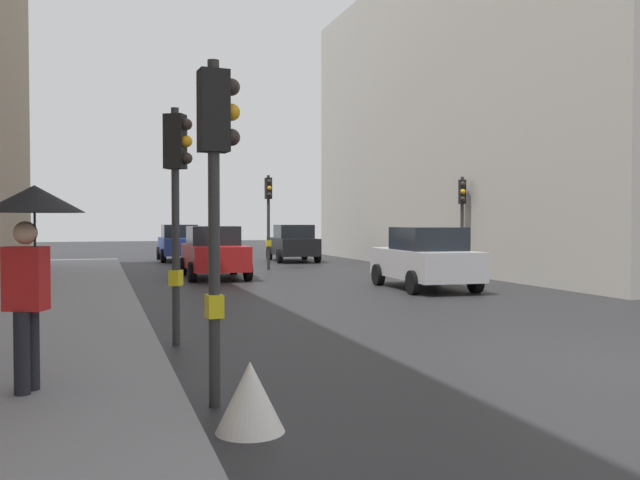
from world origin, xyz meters
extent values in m
plane|color=#28282B|center=(0.00, 0.00, 0.00)|extent=(120.00, 120.00, 0.00)
cube|color=gray|center=(-7.49, 6.00, 0.08)|extent=(3.48, 40.00, 0.16)
cube|color=#B2ADA3|center=(11.75, 17.89, 6.48)|extent=(12.00, 24.09, 12.96)
cylinder|color=#2D2D2D|center=(-0.17, 18.74, 1.88)|extent=(0.12, 0.12, 3.76)
cube|color=black|center=(-0.17, 18.74, 3.24)|extent=(0.24, 0.30, 0.84)
cube|color=yellow|center=(-0.17, 18.74, 1.05)|extent=(0.20, 0.16, 0.24)
sphere|color=#2D231E|center=(-0.16, 18.55, 3.50)|extent=(0.18, 0.18, 0.18)
sphere|color=orange|center=(-0.16, 18.55, 3.24)|extent=(0.18, 0.18, 0.18)
sphere|color=#2D231E|center=(-0.16, 18.55, 2.98)|extent=(0.18, 0.18, 0.18)
cylinder|color=#2D2D2D|center=(-5.45, 3.21, 1.84)|extent=(0.12, 0.12, 3.68)
cube|color=black|center=(-5.45, 3.21, 3.16)|extent=(0.38, 0.36, 0.84)
cube|color=yellow|center=(-5.45, 3.21, 1.05)|extent=(0.24, 0.25, 0.24)
sphere|color=#2D231E|center=(-5.29, 3.11, 3.42)|extent=(0.18, 0.18, 0.18)
sphere|color=orange|center=(-5.29, 3.11, 3.16)|extent=(0.18, 0.18, 0.18)
sphere|color=#2D231E|center=(-5.29, 3.11, 2.90)|extent=(0.18, 0.18, 0.18)
cylinder|color=#2D2D2D|center=(5.45, 13.39, 1.74)|extent=(0.12, 0.12, 3.47)
cube|color=black|center=(5.45, 13.39, 2.95)|extent=(0.34, 0.37, 0.84)
cube|color=yellow|center=(5.45, 13.39, 1.05)|extent=(0.25, 0.22, 0.24)
sphere|color=#2D231E|center=(5.38, 13.21, 3.21)|extent=(0.18, 0.18, 0.18)
sphere|color=orange|center=(5.38, 13.21, 2.95)|extent=(0.18, 0.18, 0.18)
sphere|color=#2D231E|center=(5.38, 13.21, 2.69)|extent=(0.18, 0.18, 0.18)
cylinder|color=#2D2D2D|center=(-5.45, -0.46, 1.79)|extent=(0.12, 0.12, 3.58)
cube|color=black|center=(-5.45, -0.46, 3.06)|extent=(0.32, 0.26, 0.84)
cube|color=yellow|center=(-5.45, -0.46, 1.05)|extent=(0.18, 0.21, 0.24)
sphere|color=#2D231E|center=(-5.27, -0.44, 3.32)|extent=(0.18, 0.18, 0.18)
sphere|color=orange|center=(-5.27, -0.44, 3.06)|extent=(0.18, 0.18, 0.18)
sphere|color=#2D231E|center=(-5.27, -0.44, 2.80)|extent=(0.18, 0.18, 0.18)
cube|color=black|center=(2.28, 23.84, 0.72)|extent=(2.08, 4.31, 0.80)
cube|color=black|center=(2.26, 23.59, 1.44)|extent=(1.73, 2.10, 0.64)
cylinder|color=black|center=(1.47, 25.25, 0.32)|extent=(0.26, 0.65, 0.64)
cylinder|color=black|center=(3.27, 25.13, 0.32)|extent=(0.26, 0.65, 0.64)
cylinder|color=black|center=(1.29, 22.55, 0.32)|extent=(0.26, 0.65, 0.64)
cylinder|color=black|center=(3.09, 22.43, 0.32)|extent=(0.26, 0.65, 0.64)
cube|color=red|center=(-2.87, 15.48, 0.72)|extent=(1.86, 4.23, 0.80)
cube|color=black|center=(-2.86, 15.73, 1.44)|extent=(1.63, 2.02, 0.64)
cylinder|color=black|center=(-1.99, 14.11, 0.32)|extent=(0.23, 0.64, 0.64)
cylinder|color=black|center=(-3.79, 14.14, 0.32)|extent=(0.23, 0.64, 0.64)
cylinder|color=black|center=(-1.95, 16.81, 0.32)|extent=(0.23, 0.64, 0.64)
cylinder|color=black|center=(-3.75, 16.84, 0.32)|extent=(0.23, 0.64, 0.64)
cube|color=#BCBCC1|center=(2.22, 9.89, 0.72)|extent=(2.03, 4.30, 0.80)
cube|color=black|center=(2.21, 9.64, 1.44)|extent=(1.71, 2.09, 0.64)
cylinder|color=black|center=(1.40, 11.29, 0.32)|extent=(0.26, 0.65, 0.64)
cylinder|color=black|center=(3.20, 11.19, 0.32)|extent=(0.26, 0.65, 0.64)
cylinder|color=black|center=(1.25, 8.60, 0.32)|extent=(0.26, 0.65, 0.64)
cylinder|color=black|center=(3.05, 8.49, 0.32)|extent=(0.26, 0.65, 0.64)
cube|color=navy|center=(-2.82, 26.05, 0.72)|extent=(1.85, 4.22, 0.80)
cube|color=black|center=(-2.82, 26.30, 1.44)|extent=(1.63, 2.02, 0.64)
cylinder|color=black|center=(-1.94, 24.69, 0.32)|extent=(0.23, 0.64, 0.64)
cylinder|color=black|center=(-3.74, 24.71, 0.32)|extent=(0.23, 0.64, 0.64)
cylinder|color=black|center=(-1.91, 27.38, 0.32)|extent=(0.23, 0.64, 0.64)
cylinder|color=black|center=(-3.71, 27.41, 0.32)|extent=(0.23, 0.64, 0.64)
cylinder|color=black|center=(-7.27, 0.21, 0.58)|extent=(0.16, 0.16, 0.85)
cylinder|color=black|center=(-7.34, 0.02, 0.58)|extent=(0.16, 0.16, 0.85)
cube|color=red|center=(-7.30, 0.12, 1.34)|extent=(0.47, 0.39, 0.66)
sphere|color=tan|center=(-7.30, 0.12, 1.81)|extent=(0.24, 0.24, 0.24)
cylinder|color=black|center=(-7.21, 0.08, 1.59)|extent=(0.02, 0.02, 0.90)
cone|color=black|center=(-7.21, 0.08, 2.16)|extent=(1.00, 1.00, 0.28)
cone|color=silver|center=(-5.28, -1.40, 0.33)|extent=(0.64, 0.64, 0.65)
camera|label=1|loc=(-6.59, -7.42, 1.93)|focal=37.92mm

